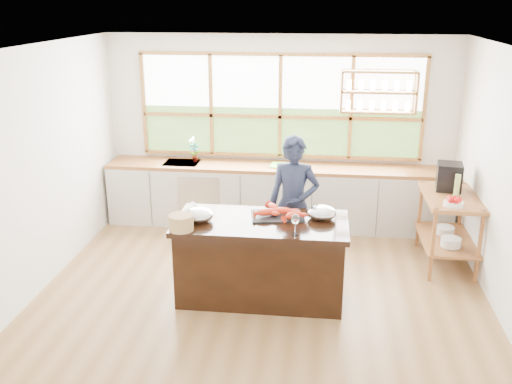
% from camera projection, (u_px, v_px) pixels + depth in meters
% --- Properties ---
extents(ground_plane, '(5.00, 5.00, 0.00)m').
position_uv_depth(ground_plane, '(263.00, 287.00, 6.57)').
color(ground_plane, olive).
extents(room_shell, '(5.02, 4.52, 2.71)m').
position_uv_depth(room_shell, '(271.00, 129.00, 6.49)').
color(room_shell, silver).
rests_on(room_shell, ground_plane).
extents(back_counter, '(4.90, 0.63, 0.90)m').
position_uv_depth(back_counter, '(276.00, 195.00, 8.25)').
color(back_counter, beige).
rests_on(back_counter, ground_plane).
extents(right_shelf_unit, '(0.62, 1.10, 0.90)m').
position_uv_depth(right_shelf_unit, '(449.00, 219.00, 6.97)').
color(right_shelf_unit, '#935D2D').
rests_on(right_shelf_unit, ground_plane).
extents(island, '(1.85, 0.90, 0.90)m').
position_uv_depth(island, '(261.00, 259.00, 6.24)').
color(island, black).
rests_on(island, ground_plane).
extents(cook, '(0.65, 0.47, 1.67)m').
position_uv_depth(cook, '(293.00, 205.00, 6.75)').
color(cook, '#1B2138').
rests_on(cook, ground_plane).
extents(potted_plant, '(0.16, 0.12, 0.28)m').
position_uv_depth(potted_plant, '(195.00, 152.00, 8.25)').
color(potted_plant, slate).
rests_on(potted_plant, back_counter).
extents(cutting_board, '(0.42, 0.33, 0.01)m').
position_uv_depth(cutting_board, '(285.00, 165.00, 8.09)').
color(cutting_board, '#5FD040').
rests_on(cutting_board, back_counter).
extents(espresso_machine, '(0.33, 0.35, 0.34)m').
position_uv_depth(espresso_machine, '(449.00, 177.00, 7.04)').
color(espresso_machine, black).
rests_on(espresso_machine, right_shelf_unit).
extents(wine_bottle, '(0.08, 0.08, 0.27)m').
position_uv_depth(wine_bottle, '(457.00, 185.00, 6.82)').
color(wine_bottle, '#A7C162').
rests_on(wine_bottle, right_shelf_unit).
extents(fruit_bowl, '(0.22, 0.22, 0.11)m').
position_uv_depth(fruit_bowl, '(454.00, 202.00, 6.53)').
color(fruit_bowl, silver).
rests_on(fruit_bowl, right_shelf_unit).
extents(slate_board, '(0.61, 0.49, 0.02)m').
position_uv_depth(slate_board, '(277.00, 216.00, 6.22)').
color(slate_board, black).
rests_on(slate_board, island).
extents(lobster_pile, '(0.52, 0.44, 0.08)m').
position_uv_depth(lobster_pile, '(279.00, 212.00, 6.20)').
color(lobster_pile, '#ED3503').
rests_on(lobster_pile, slate_board).
extents(mixing_bowl_left, '(0.32, 0.32, 0.15)m').
position_uv_depth(mixing_bowl_left, '(199.00, 215.00, 6.08)').
color(mixing_bowl_left, '#AEB1B4').
rests_on(mixing_bowl_left, island).
extents(mixing_bowl_right, '(0.32, 0.32, 0.15)m').
position_uv_depth(mixing_bowl_right, '(322.00, 213.00, 6.14)').
color(mixing_bowl_right, '#AEB1B4').
rests_on(mixing_bowl_right, island).
extents(wine_glass, '(0.08, 0.08, 0.22)m').
position_uv_depth(wine_glass, '(295.00, 220.00, 5.69)').
color(wine_glass, white).
rests_on(wine_glass, island).
extents(wicker_basket, '(0.26, 0.26, 0.16)m').
position_uv_depth(wicker_basket, '(181.00, 223.00, 5.83)').
color(wicker_basket, tan).
rests_on(wicker_basket, island).
extents(parchment_roll, '(0.11, 0.31, 0.08)m').
position_uv_depth(parchment_roll, '(189.00, 210.00, 6.31)').
color(parchment_roll, silver).
rests_on(parchment_roll, island).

